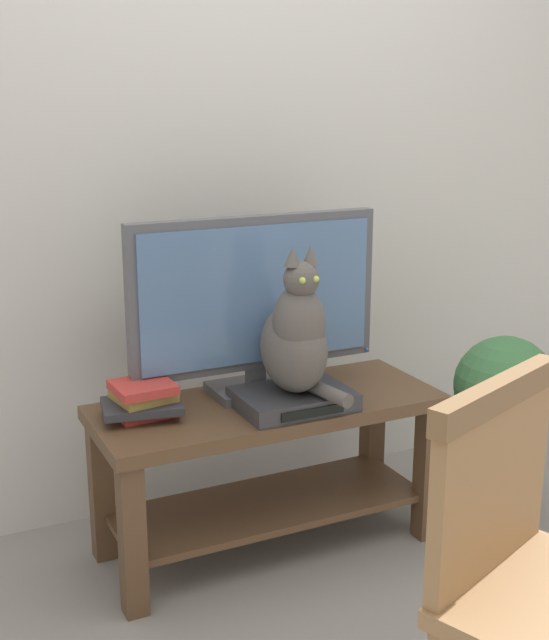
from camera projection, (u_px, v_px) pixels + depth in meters
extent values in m
plane|color=gray|center=(359.00, 633.00, 2.40)|extent=(12.00, 12.00, 0.00)
cube|color=beige|center=(211.00, 121.00, 2.97)|extent=(7.00, 0.12, 2.80)
cube|color=#513823|center=(268.00, 407.00, 2.74)|extent=(1.14, 0.45, 0.04)
cube|color=#513823|center=(132.00, 540.00, 2.44)|extent=(0.07, 0.07, 0.48)
cube|color=#513823|center=(427.00, 472.00, 2.87)|extent=(0.07, 0.07, 0.48)
cube|color=#513823|center=(101.00, 490.00, 2.74)|extent=(0.07, 0.07, 0.48)
cube|color=#513823|center=(372.00, 436.00, 3.18)|extent=(0.07, 0.07, 0.48)
cube|color=#513823|center=(268.00, 505.00, 2.83)|extent=(1.04, 0.37, 0.02)
cube|color=#4C4C51|center=(256.00, 388.00, 2.81)|extent=(0.30, 0.20, 0.03)
cube|color=#4C4C51|center=(256.00, 375.00, 2.80)|extent=(0.06, 0.04, 0.06)
cube|color=#4C4C51|center=(255.00, 293.00, 2.73)|extent=(0.85, 0.05, 0.50)
cube|color=#4C6B93|center=(259.00, 295.00, 2.70)|extent=(0.80, 0.01, 0.45)
sphere|color=#2672F2|center=(367.00, 349.00, 2.94)|extent=(0.01, 0.01, 0.01)
cube|color=#2D2D30|center=(293.00, 399.00, 2.67)|extent=(0.36, 0.26, 0.06)
cube|color=black|center=(313.00, 413.00, 2.56)|extent=(0.21, 0.01, 0.03)
ellipsoid|color=#514C47|center=(293.00, 349.00, 2.63)|extent=(0.19, 0.29, 0.28)
ellipsoid|color=#514C47|center=(299.00, 325.00, 2.58)|extent=(0.16, 0.19, 0.25)
sphere|color=#514C47|center=(301.00, 279.00, 2.53)|extent=(0.11, 0.11, 0.11)
cone|color=#514C47|center=(292.00, 256.00, 2.49)|extent=(0.05, 0.05, 0.06)
cone|color=#514C47|center=(311.00, 255.00, 2.52)|extent=(0.05, 0.05, 0.06)
sphere|color=#B2C64C|center=(303.00, 280.00, 2.47)|extent=(0.02, 0.02, 0.02)
sphere|color=#B2C64C|center=(316.00, 279.00, 2.49)|extent=(0.02, 0.02, 0.02)
cylinder|color=#514C47|center=(324.00, 391.00, 2.60)|extent=(0.08, 0.23, 0.04)
cylinder|color=olive|center=(523.00, 632.00, 2.04)|extent=(0.04, 0.04, 0.45)
cube|color=olive|center=(492.00, 477.00, 1.78)|extent=(0.43, 0.20, 0.43)
cube|color=brown|center=(498.00, 395.00, 1.73)|extent=(0.45, 0.21, 0.06)
cube|color=#B2332D|center=(146.00, 411.00, 2.61)|extent=(0.19, 0.14, 0.03)
cube|color=#2D2D33|center=(142.00, 406.00, 2.58)|extent=(0.27, 0.22, 0.02)
cube|color=olive|center=(143.00, 395.00, 2.60)|extent=(0.19, 0.18, 0.03)
cube|color=#B2332D|center=(143.00, 387.00, 2.58)|extent=(0.19, 0.18, 0.03)
cylinder|color=#47474C|center=(497.00, 497.00, 3.02)|extent=(0.28, 0.28, 0.18)
cylinder|color=#332319|center=(498.00, 477.00, 3.00)|extent=(0.26, 0.26, 0.02)
cylinder|color=#4C3823|center=(500.00, 450.00, 2.97)|extent=(0.04, 0.04, 0.19)
sphere|color=#386B3D|center=(505.00, 387.00, 2.91)|extent=(0.35, 0.35, 0.35)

